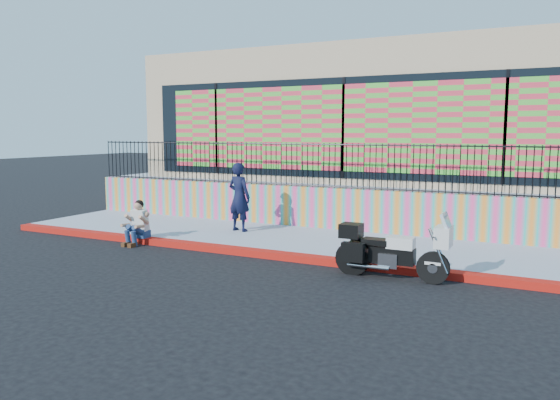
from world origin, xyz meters
The scene contains 10 objects.
ground centered at (0.00, 0.00, 0.00)m, with size 90.00×90.00×0.00m, color black.
red_curb centered at (0.00, 0.00, 0.07)m, with size 16.00×0.30×0.15m, color #B3190C.
sidewalk centered at (0.00, 1.65, 0.07)m, with size 16.00×3.00×0.15m, color #8B95A7.
mural_wall centered at (0.00, 3.25, 0.70)m, with size 16.00×0.20×1.10m, color #FF438C.
metal_fence centered at (0.00, 3.25, 1.85)m, with size 15.80×0.04×1.20m, color black, non-canonical shape.
elevated_platform centered at (0.00, 8.35, 0.62)m, with size 16.00×10.00×1.25m, color #8B95A7.
storefront_building centered at (0.00, 8.13, 3.25)m, with size 14.00×8.06×4.00m.
police_motorcycle centered at (2.65, -0.49, 0.55)m, with size 2.12×0.70×1.32m.
police_officer centered at (-2.02, 1.82, 1.05)m, with size 0.66×0.43×1.80m, color black.
seated_man centered at (-3.73, -0.23, 0.45)m, with size 0.54×0.71×1.06m.
Camera 1 is at (5.30, -10.38, 2.76)m, focal length 35.00 mm.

